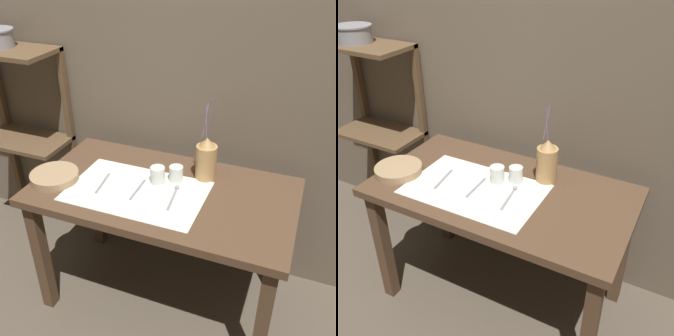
# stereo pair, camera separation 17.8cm
# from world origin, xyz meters

# --- Properties ---
(ground_plane) EXTENTS (12.00, 12.00, 0.00)m
(ground_plane) POSITION_xyz_m (0.00, 0.00, 0.00)
(ground_plane) COLOR brown
(stone_wall_back) EXTENTS (7.00, 0.06, 2.40)m
(stone_wall_back) POSITION_xyz_m (0.00, 0.45, 1.20)
(stone_wall_back) COLOR brown
(stone_wall_back) RESTS_ON ground_plane
(wooden_table) EXTENTS (1.24, 0.67, 0.72)m
(wooden_table) POSITION_xyz_m (0.00, 0.00, 0.62)
(wooden_table) COLOR #4C3523
(wooden_table) RESTS_ON ground_plane
(wooden_shelf_unit) EXTENTS (0.53, 0.30, 1.23)m
(wooden_shelf_unit) POSITION_xyz_m (-1.01, 0.29, 0.85)
(wooden_shelf_unit) COLOR brown
(wooden_shelf_unit) RESTS_ON ground_plane
(linen_cloth) EXTENTS (0.64, 0.40, 0.00)m
(linen_cloth) POSITION_xyz_m (-0.11, -0.06, 0.72)
(linen_cloth) COLOR silver
(linen_cloth) RESTS_ON wooden_table
(pitcher_with_flowers) EXTENTS (0.10, 0.10, 0.42)m
(pitcher_with_flowers) POSITION_xyz_m (0.16, 0.17, 0.82)
(pitcher_with_flowers) COLOR #A87F4C
(pitcher_with_flowers) RESTS_ON wooden_table
(wooden_bowl) EXTENTS (0.23, 0.23, 0.04)m
(wooden_bowl) POSITION_xyz_m (-0.52, -0.12, 0.74)
(wooden_bowl) COLOR #9E7F5B
(wooden_bowl) RESTS_ON wooden_table
(glass_tumbler_near) EXTENTS (0.07, 0.07, 0.08)m
(glass_tumbler_near) POSITION_xyz_m (-0.04, 0.04, 0.77)
(glass_tumbler_near) COLOR silver
(glass_tumbler_near) RESTS_ON wooden_table
(glass_tumbler_far) EXTENTS (0.07, 0.07, 0.08)m
(glass_tumbler_far) POSITION_xyz_m (0.03, 0.09, 0.76)
(glass_tumbler_far) COLOR silver
(glass_tumbler_far) RESTS_ON wooden_table
(fork_outer) EXTENTS (0.04, 0.18, 0.00)m
(fork_outer) POSITION_xyz_m (-0.29, -0.07, 0.73)
(fork_outer) COLOR gray
(fork_outer) RESTS_ON wooden_table
(knife_center) EXTENTS (0.02, 0.18, 0.00)m
(knife_center) POSITION_xyz_m (-0.11, -0.06, 0.73)
(knife_center) COLOR gray
(knife_center) RESTS_ON wooden_table
(spoon_outer) EXTENTS (0.04, 0.19, 0.02)m
(spoon_outer) POSITION_xyz_m (0.07, -0.01, 0.73)
(spoon_outer) COLOR gray
(spoon_outer) RESTS_ON wooden_table
(metal_pot_large) EXTENTS (0.21, 0.21, 0.10)m
(metal_pot_large) POSITION_xyz_m (-1.07, 0.25, 1.28)
(metal_pot_large) COLOR gray
(metal_pot_large) RESTS_ON wooden_shelf_unit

